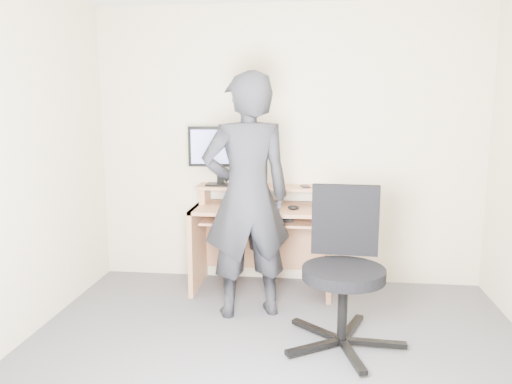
% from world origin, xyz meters
% --- Properties ---
extents(ground, '(3.50, 3.50, 0.00)m').
position_xyz_m(ground, '(0.00, 0.00, 0.00)').
color(ground, '#59585E').
rests_on(ground, ground).
extents(back_wall, '(3.50, 0.02, 2.50)m').
position_xyz_m(back_wall, '(0.00, 1.75, 1.25)').
color(back_wall, beige).
rests_on(back_wall, ground).
extents(desk, '(1.20, 0.60, 0.91)m').
position_xyz_m(desk, '(-0.20, 1.53, 0.55)').
color(desk, tan).
rests_on(desk, ground).
extents(monitor, '(0.56, 0.16, 0.53)m').
position_xyz_m(monitor, '(-0.60, 1.57, 1.23)').
color(monitor, black).
rests_on(monitor, desk).
extents(external_drive, '(0.08, 0.14, 0.20)m').
position_xyz_m(external_drive, '(-0.22, 1.62, 1.01)').
color(external_drive, black).
rests_on(external_drive, desk).
extents(travel_mug, '(0.09, 0.09, 0.18)m').
position_xyz_m(travel_mug, '(-0.22, 1.59, 1.00)').
color(travel_mug, silver).
rests_on(travel_mug, desk).
extents(smartphone, '(0.09, 0.14, 0.01)m').
position_xyz_m(smartphone, '(0.17, 1.58, 0.92)').
color(smartphone, black).
rests_on(smartphone, desk).
extents(charger, '(0.05, 0.05, 0.03)m').
position_xyz_m(charger, '(-0.42, 1.53, 0.93)').
color(charger, black).
rests_on(charger, desk).
extents(headphones, '(0.19, 0.19, 0.06)m').
position_xyz_m(headphones, '(-0.46, 1.65, 0.92)').
color(headphones, silver).
rests_on(headphones, desk).
extents(keyboard, '(0.48, 0.23, 0.03)m').
position_xyz_m(keyboard, '(-0.17, 1.36, 0.67)').
color(keyboard, black).
rests_on(keyboard, desk).
extents(mouse, '(0.10, 0.07, 0.04)m').
position_xyz_m(mouse, '(0.07, 1.35, 0.77)').
color(mouse, black).
rests_on(mouse, desk).
extents(office_chair, '(0.81, 0.84, 1.05)m').
position_xyz_m(office_chair, '(0.45, 0.52, 0.57)').
color(office_chair, black).
rests_on(office_chair, ground).
extents(person, '(0.79, 0.65, 1.87)m').
position_xyz_m(person, '(-0.26, 0.91, 0.93)').
color(person, black).
rests_on(person, ground).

